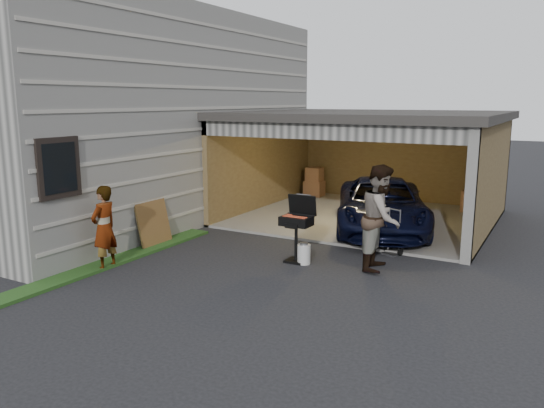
{
  "coord_description": "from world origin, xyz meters",
  "views": [
    {
      "loc": [
        5.49,
        -7.16,
        3.19
      ],
      "look_at": [
        0.39,
        1.92,
        1.15
      ],
      "focal_mm": 35.0,
      "sensor_mm": 36.0,
      "label": 1
    }
  ],
  "objects_px": {
    "man": "(381,217)",
    "hand_truck": "(392,246)",
    "woman": "(104,228)",
    "plywood_panel": "(153,223)",
    "bbq_grill": "(297,223)",
    "propane_tank": "(304,254)",
    "minivan": "(381,207)"
  },
  "relations": [
    {
      "from": "woman",
      "to": "plywood_panel",
      "type": "distance_m",
      "value": 1.77
    },
    {
      "from": "woman",
      "to": "propane_tank",
      "type": "height_order",
      "value": "woman"
    },
    {
      "from": "woman",
      "to": "man",
      "type": "relative_size",
      "value": 0.81
    },
    {
      "from": "woman",
      "to": "propane_tank",
      "type": "xyz_separation_m",
      "value": [
        3.18,
        2.16,
        -0.62
      ]
    },
    {
      "from": "hand_truck",
      "to": "minivan",
      "type": "bearing_deg",
      "value": 135.08
    },
    {
      "from": "man",
      "to": "hand_truck",
      "type": "height_order",
      "value": "man"
    },
    {
      "from": "bbq_grill",
      "to": "hand_truck",
      "type": "xyz_separation_m",
      "value": [
        1.53,
        1.43,
        -0.6
      ]
    },
    {
      "from": "man",
      "to": "propane_tank",
      "type": "height_order",
      "value": "man"
    },
    {
      "from": "propane_tank",
      "to": "woman",
      "type": "bearing_deg",
      "value": -145.83
    },
    {
      "from": "propane_tank",
      "to": "hand_truck",
      "type": "xyz_separation_m",
      "value": [
        1.33,
        1.5,
        -0.01
      ]
    },
    {
      "from": "plywood_panel",
      "to": "hand_truck",
      "type": "height_order",
      "value": "plywood_panel"
    },
    {
      "from": "bbq_grill",
      "to": "propane_tank",
      "type": "relative_size",
      "value": 3.39
    },
    {
      "from": "man",
      "to": "hand_truck",
      "type": "distance_m",
      "value": 1.34
    },
    {
      "from": "minivan",
      "to": "bbq_grill",
      "type": "xyz_separation_m",
      "value": [
        -0.72,
        -3.17,
        0.17
      ]
    },
    {
      "from": "bbq_grill",
      "to": "man",
      "type": "bearing_deg",
      "value": 12.89
    },
    {
      "from": "man",
      "to": "bbq_grill",
      "type": "distance_m",
      "value": 1.66
    },
    {
      "from": "propane_tank",
      "to": "hand_truck",
      "type": "bearing_deg",
      "value": 48.42
    },
    {
      "from": "woman",
      "to": "propane_tank",
      "type": "bearing_deg",
      "value": 120.22
    },
    {
      "from": "minivan",
      "to": "bbq_grill",
      "type": "height_order",
      "value": "bbq_grill"
    },
    {
      "from": "man",
      "to": "minivan",
      "type": "bearing_deg",
      "value": 11.17
    },
    {
      "from": "woman",
      "to": "plywood_panel",
      "type": "height_order",
      "value": "woman"
    },
    {
      "from": "propane_tank",
      "to": "minivan",
      "type": "bearing_deg",
      "value": 80.82
    },
    {
      "from": "woman",
      "to": "plywood_panel",
      "type": "bearing_deg",
      "value": -173.38
    },
    {
      "from": "minivan",
      "to": "plywood_panel",
      "type": "bearing_deg",
      "value": -158.09
    },
    {
      "from": "woman",
      "to": "bbq_grill",
      "type": "xyz_separation_m",
      "value": [
        2.98,
        2.23,
        -0.02
      ]
    },
    {
      "from": "minivan",
      "to": "woman",
      "type": "distance_m",
      "value": 6.55
    },
    {
      "from": "woman",
      "to": "hand_truck",
      "type": "bearing_deg",
      "value": 125.1
    },
    {
      "from": "bbq_grill",
      "to": "propane_tank",
      "type": "bearing_deg",
      "value": -20.82
    },
    {
      "from": "plywood_panel",
      "to": "hand_truck",
      "type": "distance_m",
      "value": 5.22
    },
    {
      "from": "propane_tank",
      "to": "plywood_panel",
      "type": "height_order",
      "value": "plywood_panel"
    },
    {
      "from": "hand_truck",
      "to": "bbq_grill",
      "type": "bearing_deg",
      "value": -116.86
    },
    {
      "from": "minivan",
      "to": "man",
      "type": "height_order",
      "value": "man"
    }
  ]
}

